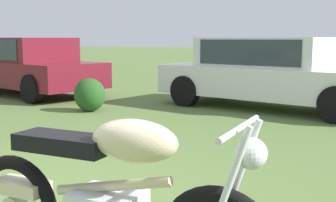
{
  "coord_description": "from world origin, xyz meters",
  "views": [
    {
      "loc": [
        2.79,
        -2.29,
        1.41
      ],
      "look_at": [
        0.35,
        1.97,
        0.72
      ],
      "focal_mm": 47.68,
      "sensor_mm": 36.0,
      "label": 1
    }
  ],
  "objects_px": {
    "car_white": "(270,69)",
    "shrub_low": "(90,95)",
    "motorcycle_cream": "(108,201)",
    "car_burgundy": "(22,61)"
  },
  "relations": [
    {
      "from": "car_burgundy",
      "to": "car_white",
      "type": "bearing_deg",
      "value": 18.91
    },
    {
      "from": "motorcycle_cream",
      "to": "car_white",
      "type": "xyz_separation_m",
      "value": [
        -1.17,
        6.9,
        0.31
      ]
    },
    {
      "from": "car_white",
      "to": "shrub_low",
      "type": "bearing_deg",
      "value": -134.83
    },
    {
      "from": "car_burgundy",
      "to": "shrub_low",
      "type": "height_order",
      "value": "car_burgundy"
    },
    {
      "from": "car_white",
      "to": "shrub_low",
      "type": "relative_size",
      "value": 7.33
    },
    {
      "from": "motorcycle_cream",
      "to": "shrub_low",
      "type": "bearing_deg",
      "value": 126.17
    },
    {
      "from": "motorcycle_cream",
      "to": "car_burgundy",
      "type": "bearing_deg",
      "value": 135.94
    },
    {
      "from": "motorcycle_cream",
      "to": "shrub_low",
      "type": "xyz_separation_m",
      "value": [
        -4.08,
        4.75,
        -0.17
      ]
    },
    {
      "from": "motorcycle_cream",
      "to": "shrub_low",
      "type": "relative_size",
      "value": 3.16
    },
    {
      "from": "shrub_low",
      "to": "car_white",
      "type": "bearing_deg",
      "value": 36.42
    }
  ]
}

